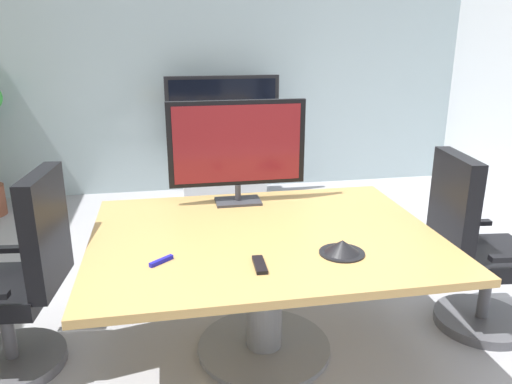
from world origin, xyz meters
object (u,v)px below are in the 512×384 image
object	(u,v)px
office_chair_right	(475,258)
conference_phone	(342,248)
conference_table	(264,262)
office_chair_left	(20,291)
tv_monitor	(237,146)
wall_display_unit	(224,157)
remote_control	(260,265)

from	to	relation	value
office_chair_right	conference_phone	distance (m)	1.06
conference_table	conference_phone	size ratio (longest dim) A/B	8.25
office_chair_left	tv_monitor	size ratio (longest dim) A/B	1.30
tv_monitor	conference_phone	size ratio (longest dim) A/B	3.82
wall_display_unit	remote_control	world-z (taller)	wall_display_unit
office_chair_right	conference_phone	bearing A→B (deg)	115.30
conference_table	remote_control	world-z (taller)	remote_control
conference_table	conference_phone	world-z (taller)	conference_phone
office_chair_right	office_chair_left	bearing A→B (deg)	94.69
office_chair_left	office_chair_right	size ratio (longest dim) A/B	1.00
tv_monitor	conference_phone	world-z (taller)	tv_monitor
conference_table	conference_phone	distance (m)	0.49
wall_display_unit	conference_phone	bearing A→B (deg)	-86.47
conference_table	wall_display_unit	xyz separation A→B (m)	(0.12, 2.86, -0.11)
wall_display_unit	office_chair_right	bearing A→B (deg)	-67.87
conference_table	wall_display_unit	world-z (taller)	wall_display_unit
office_chair_right	wall_display_unit	distance (m)	3.08
conference_table	office_chair_right	xyz separation A→B (m)	(1.28, 0.01, -0.10)
office_chair_right	conference_phone	size ratio (longest dim) A/B	4.95
office_chair_right	wall_display_unit	world-z (taller)	wall_display_unit
conference_phone	remote_control	world-z (taller)	conference_phone
conference_table	tv_monitor	bearing A→B (deg)	97.10
office_chair_left	conference_phone	size ratio (longest dim) A/B	4.95
tv_monitor	conference_phone	bearing A→B (deg)	-65.72
tv_monitor	office_chair_left	bearing A→B (deg)	-160.01
office_chair_right	conference_table	bearing A→B (deg)	96.78
conference_table	conference_phone	bearing A→B (deg)	-45.42
office_chair_left	conference_table	bearing A→B (deg)	92.68
wall_display_unit	conference_phone	world-z (taller)	wall_display_unit
remote_control	tv_monitor	bearing A→B (deg)	90.12
office_chair_left	office_chair_right	distance (m)	2.56
conference_table	remote_control	distance (m)	0.44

